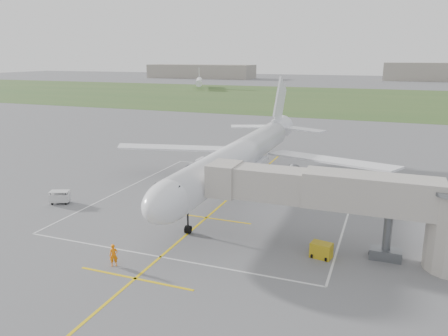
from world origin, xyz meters
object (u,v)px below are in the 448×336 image
at_px(jet_bridge, 361,203).
at_px(ramp_worker_wing, 182,181).
at_px(ramp_worker_nose, 114,255).
at_px(baggage_cart, 60,197).
at_px(airliner, 240,156).
at_px(gpu_unit, 321,250).

bearing_deg(jet_bridge, ramp_worker_wing, 151.47).
height_order(jet_bridge, ramp_worker_wing, jet_bridge).
bearing_deg(ramp_worker_nose, baggage_cart, 111.42).
xyz_separation_m(baggage_cart, ramp_worker_wing, (10.39, 10.87, 0.14)).
xyz_separation_m(airliner, gpu_unit, (12.88, -15.90, -3.74)).
distance_m(jet_bridge, gpu_unit, 5.25).
distance_m(jet_bridge, baggage_cart, 33.77).
distance_m(gpu_unit, ramp_worker_wing, 24.75).
xyz_separation_m(ramp_worker_nose, ramp_worker_wing, (-4.65, 21.86, -0.03)).
distance_m(jet_bridge, ramp_worker_nose, 21.02).
relative_size(airliner, gpu_unit, 24.06).
bearing_deg(ramp_worker_nose, jet_bridge, -5.70).
xyz_separation_m(jet_bridge, baggage_cart, (-33.49, 1.69, -3.98)).
relative_size(airliner, jet_bridge, 2.00).
xyz_separation_m(gpu_unit, ramp_worker_nose, (-15.62, -7.64, 0.29)).
relative_size(airliner, ramp_worker_nose, 24.82).
distance_m(baggage_cart, ramp_worker_wing, 15.04).
bearing_deg(jet_bridge, ramp_worker_nose, -153.28).
xyz_separation_m(jet_bridge, gpu_unit, (-2.84, -1.65, -4.09)).
bearing_deg(jet_bridge, baggage_cart, 177.11).
relative_size(airliner, baggage_cart, 18.76).
bearing_deg(ramp_worker_wing, ramp_worker_nose, 134.75).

